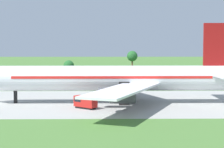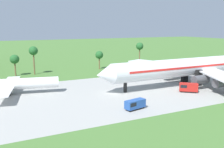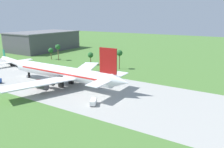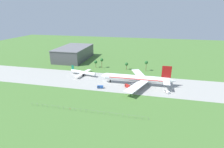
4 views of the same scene
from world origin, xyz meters
The scene contains 5 objects.
ground_plane centered at (0.00, 0.00, 0.00)m, with size 600.00×600.00×0.00m, color #477233.
taxiway_strip centered at (0.00, 0.00, 0.01)m, with size 320.00×44.00×0.02m.
jet_airliner centered at (28.55, -1.62, 5.92)m, with size 67.42×59.56×19.17m.
catering_van centered at (20.70, -9.72, 1.48)m, with size 5.41×4.91×2.76m.
palm_tree_row centered at (1.94, 39.42, 8.03)m, with size 61.52×3.60×11.63m.
Camera 1 is at (25.20, -98.34, 14.71)m, focal length 65.00 mm.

